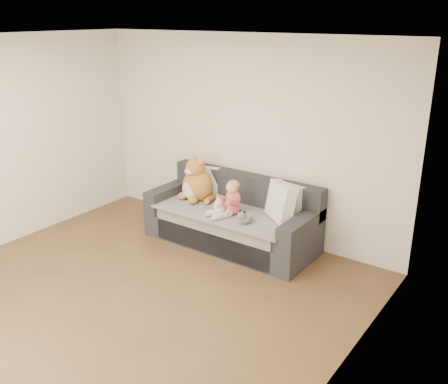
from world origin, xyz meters
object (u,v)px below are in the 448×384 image
(sippy_cup, at_px, (214,207))
(sofa, at_px, (233,220))
(toddler, at_px, (230,200))
(teddy_bear, at_px, (219,209))
(plush_cat, at_px, (197,183))

(sippy_cup, bearing_deg, sofa, 65.06)
(toddler, relative_size, teddy_bear, 1.89)
(toddler, distance_m, teddy_bear, 0.17)
(toddler, bearing_deg, teddy_bear, -98.51)
(plush_cat, xyz_separation_m, sippy_cup, (0.47, -0.24, -0.17))
(sofa, xyz_separation_m, plush_cat, (-0.58, -0.00, 0.40))
(toddler, relative_size, sippy_cup, 3.64)
(sofa, xyz_separation_m, teddy_bear, (0.01, -0.31, 0.26))
(teddy_bear, bearing_deg, plush_cat, 176.56)
(toddler, distance_m, sippy_cup, 0.24)
(sippy_cup, bearing_deg, toddler, 17.73)
(toddler, height_order, plush_cat, plush_cat)
(teddy_bear, height_order, sippy_cup, teddy_bear)
(sofa, relative_size, toddler, 4.91)
(plush_cat, bearing_deg, sofa, 14.71)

